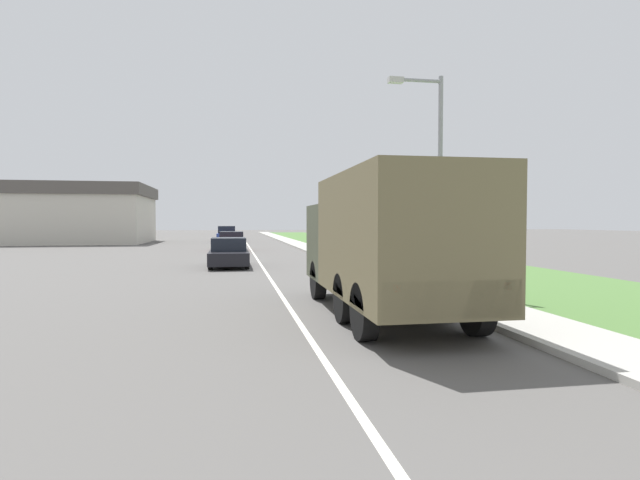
{
  "coord_description": "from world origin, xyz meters",
  "views": [
    {
      "loc": [
        -1.35,
        2.33,
        2.1
      ],
      "look_at": [
        0.8,
        14.59,
        1.64
      ],
      "focal_mm": 28.0,
      "sensor_mm": 36.0,
      "label": 1
    }
  ],
  "objects_px": {
    "military_truck": "(386,240)",
    "lamp_post": "(433,161)",
    "car_second_ahead": "(231,242)",
    "car_nearest_ahead": "(229,253)",
    "car_third_ahead": "(227,235)"
  },
  "relations": [
    {
      "from": "military_truck",
      "to": "car_second_ahead",
      "type": "relative_size",
      "value": 1.53
    },
    {
      "from": "car_second_ahead",
      "to": "lamp_post",
      "type": "distance_m",
      "value": 23.84
    },
    {
      "from": "military_truck",
      "to": "lamp_post",
      "type": "relative_size",
      "value": 1.16
    },
    {
      "from": "car_nearest_ahead",
      "to": "lamp_post",
      "type": "xyz_separation_m",
      "value": [
        6.06,
        -9.62,
        3.29
      ]
    },
    {
      "from": "car_nearest_ahead",
      "to": "lamp_post",
      "type": "bearing_deg",
      "value": -57.79
    },
    {
      "from": "car_nearest_ahead",
      "to": "car_third_ahead",
      "type": "bearing_deg",
      "value": 90.86
    },
    {
      "from": "car_nearest_ahead",
      "to": "car_third_ahead",
      "type": "distance_m",
      "value": 27.95
    },
    {
      "from": "lamp_post",
      "to": "car_second_ahead",
      "type": "bearing_deg",
      "value": 104.65
    },
    {
      "from": "car_nearest_ahead",
      "to": "lamp_post",
      "type": "distance_m",
      "value": 11.83
    },
    {
      "from": "car_nearest_ahead",
      "to": "military_truck",
      "type": "bearing_deg",
      "value": -74.87
    },
    {
      "from": "car_second_ahead",
      "to": "lamp_post",
      "type": "relative_size",
      "value": 0.76
    },
    {
      "from": "military_truck",
      "to": "car_third_ahead",
      "type": "distance_m",
      "value": 41.2
    },
    {
      "from": "car_second_ahead",
      "to": "military_truck",
      "type": "bearing_deg",
      "value": -82.54
    },
    {
      "from": "car_second_ahead",
      "to": "car_third_ahead",
      "type": "xyz_separation_m",
      "value": [
        -0.51,
        14.71,
        0.11
      ]
    },
    {
      "from": "car_second_ahead",
      "to": "lamp_post",
      "type": "height_order",
      "value": "lamp_post"
    }
  ]
}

